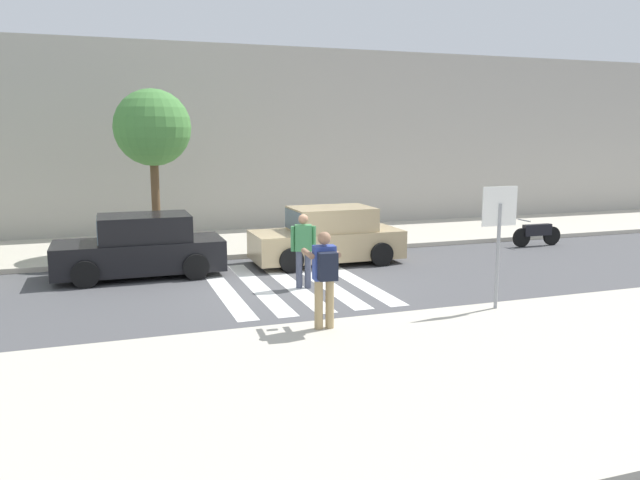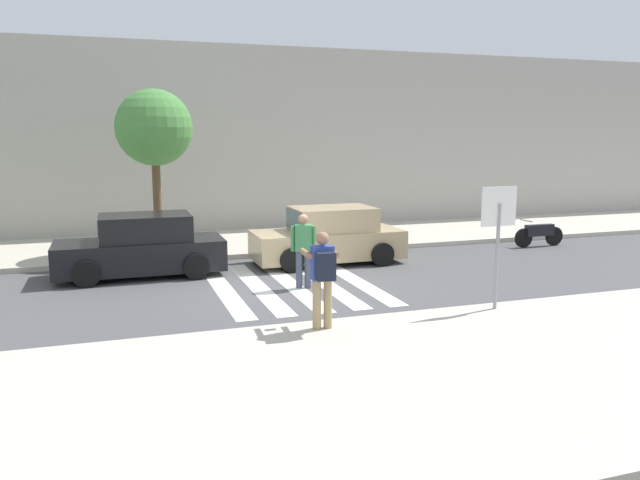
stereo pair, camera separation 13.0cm
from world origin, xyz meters
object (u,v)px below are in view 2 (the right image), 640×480
object	(u,v)px
photographer_with_backpack	(323,272)
parked_car_black	(142,247)
parked_car_tan	(329,237)
street_tree_center	(154,129)
stop_sign	(498,221)
motorcycle	(539,234)
pedestrian_crossing	(303,247)

from	to	relation	value
photographer_with_backpack	parked_car_black	xyz separation A→B (m)	(-2.74, 6.02, -0.44)
parked_car_black	parked_car_tan	world-z (taller)	same
parked_car_tan	street_tree_center	distance (m)	5.84
parked_car_tan	photographer_with_backpack	bearing A→B (deg)	-110.40
stop_sign	motorcycle	size ratio (longest dim) A/B	1.36
photographer_with_backpack	parked_car_black	world-z (taller)	photographer_with_backpack
pedestrian_crossing	parked_car_tan	world-z (taller)	pedestrian_crossing
stop_sign	parked_car_tan	distance (m)	6.13
photographer_with_backpack	motorcycle	distance (m)	11.38
pedestrian_crossing	stop_sign	bearing A→B (deg)	-48.86
stop_sign	parked_car_black	xyz separation A→B (m)	(-6.36, 5.86, -1.15)
stop_sign	photographer_with_backpack	size ratio (longest dim) A/B	1.39
pedestrian_crossing	street_tree_center	bearing A→B (deg)	119.67
photographer_with_backpack	pedestrian_crossing	bearing A→B (deg)	78.30
pedestrian_crossing	motorcycle	bearing A→B (deg)	18.04
photographer_with_backpack	motorcycle	bearing A→B (deg)	33.80
parked_car_tan	pedestrian_crossing	bearing A→B (deg)	-120.86
stop_sign	pedestrian_crossing	bearing A→B (deg)	131.14
motorcycle	photographer_with_backpack	bearing A→B (deg)	-146.20
pedestrian_crossing	parked_car_black	size ratio (longest dim) A/B	0.42
street_tree_center	parked_car_black	bearing A→B (deg)	-103.57
parked_car_tan	parked_car_black	bearing A→B (deg)	180.00
photographer_with_backpack	pedestrian_crossing	size ratio (longest dim) A/B	1.00
parked_car_tan	street_tree_center	bearing A→B (deg)	150.44
photographer_with_backpack	parked_car_black	distance (m)	6.63
photographer_with_backpack	street_tree_center	bearing A→B (deg)	104.14
parked_car_tan	street_tree_center	xyz separation A→B (m)	(-4.38, 2.48, 2.95)
pedestrian_crossing	photographer_with_backpack	bearing A→B (deg)	-101.70
parked_car_tan	motorcycle	distance (m)	7.21
parked_car_black	street_tree_center	size ratio (longest dim) A/B	0.88
stop_sign	photographer_with_backpack	xyz separation A→B (m)	(-3.62, -0.16, -0.71)
pedestrian_crossing	motorcycle	size ratio (longest dim) A/B	0.98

